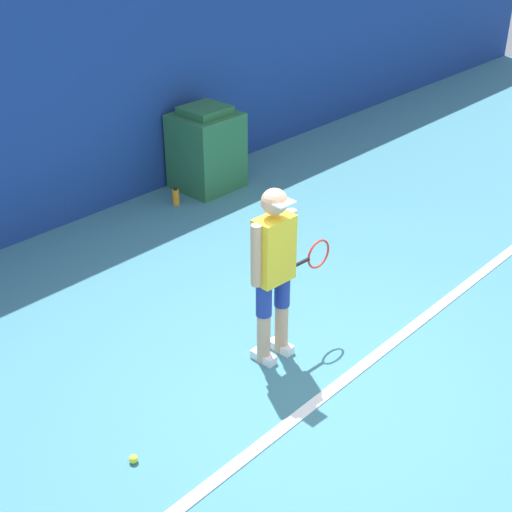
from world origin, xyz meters
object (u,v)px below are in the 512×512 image
at_px(water_bottle, 176,197).
at_px(tennis_ball, 133,459).
at_px(covered_chair, 206,149).
at_px(tennis_player, 274,268).

bearing_deg(water_bottle, tennis_ball, -135.44).
bearing_deg(covered_chair, water_bottle, -169.83).
bearing_deg(tennis_ball, tennis_player, 3.92).
height_order(tennis_player, water_bottle, tennis_player).
bearing_deg(tennis_ball, covered_chair, 40.19).
xyz_separation_m(tennis_player, water_bottle, (1.54, 3.05, -0.80)).
height_order(covered_chair, water_bottle, covered_chair).
height_order(tennis_player, tennis_ball, tennis_player).
relative_size(tennis_ball, water_bottle, 0.30).
relative_size(tennis_ball, covered_chair, 0.06).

